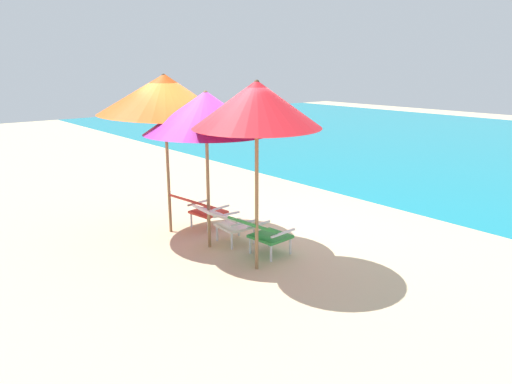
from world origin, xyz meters
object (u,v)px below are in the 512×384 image
at_px(lounge_chair_center, 226,220).
at_px(beach_umbrella_center, 206,113).
at_px(lounge_chair_right, 262,231).
at_px(beach_umbrella_right, 257,104).
at_px(beach_umbrella_left, 164,95).
at_px(lounge_chair_left, 201,207).

relative_size(lounge_chair_center, beach_umbrella_center, 0.37).
xyz_separation_m(lounge_chair_right, beach_umbrella_right, (0.28, -0.34, 1.88)).
bearing_deg(beach_umbrella_left, lounge_chair_center, 18.80).
height_order(lounge_chair_center, lounge_chair_right, same).
distance_m(beach_umbrella_left, beach_umbrella_center, 1.05).
distance_m(beach_umbrella_center, beach_umbrella_right, 1.13).
bearing_deg(lounge_chair_center, lounge_chair_right, 8.39).
relative_size(lounge_chair_center, beach_umbrella_left, 0.31).
height_order(lounge_chair_right, beach_umbrella_center, beach_umbrella_center).
bearing_deg(beach_umbrella_right, lounge_chair_center, 167.65).
xyz_separation_m(lounge_chair_center, beach_umbrella_right, (1.03, -0.23, 1.88)).
distance_m(lounge_chair_center, beach_umbrella_center, 1.72).
bearing_deg(beach_umbrella_left, lounge_chair_left, 61.46).
bearing_deg(lounge_chair_center, beach_umbrella_left, -161.20).
distance_m(lounge_chair_right, beach_umbrella_center, 1.92).
bearing_deg(lounge_chair_left, lounge_chair_right, 0.98).
relative_size(lounge_chair_left, beach_umbrella_right, 0.36).
bearing_deg(beach_umbrella_left, beach_umbrella_center, 6.02).
distance_m(lounge_chair_center, beach_umbrella_left, 2.23).
height_order(lounge_chair_left, beach_umbrella_left, beach_umbrella_left).
xyz_separation_m(lounge_chair_left, beach_umbrella_left, (-0.25, -0.46, 1.90)).
xyz_separation_m(lounge_chair_left, lounge_chair_right, (1.60, 0.03, 0.00)).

